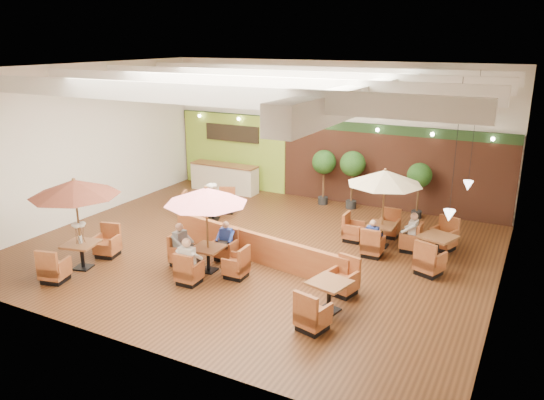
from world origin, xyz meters
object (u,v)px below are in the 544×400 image
Objects in this scene: table_4 at (329,297)px; diner_1 at (225,236)px; topiary_2 at (419,177)px; table_1 at (207,213)px; table_2 at (384,193)px; topiary_0 at (324,164)px; diner_4 at (412,228)px; topiary_1 at (353,166)px; diner_3 at (373,234)px; diner_0 at (188,257)px; table_3 at (207,207)px; service_counter at (225,178)px; booth_divider at (254,247)px; table_5 at (437,249)px; diner_2 at (181,240)px; table_0 at (76,201)px.

diner_1 reaches higher than table_4.
table_1 is at bearing -119.34° from topiary_2.
table_2 is 1.23× the size of topiary_2.
diner_4 is at bearing -37.66° from topiary_0.
topiary_1 is 4.82m from diner_3.
diner_0 is 1.07× the size of diner_4.
topiary_2 is (0.28, 7.93, 1.16)m from table_4.
table_1 is at bearing -78.45° from table_3.
table_4 is at bearing 2.78° from diner_0.
service_counter is 1.34× the size of topiary_1.
booth_divider is (4.82, -5.95, -0.14)m from service_counter.
table_5 is 4.13m from topiary_2.
topiary_2 is at bearing -131.43° from diner_1.
service_counter is 7.81m from diner_2.
table_4 is 1.26× the size of topiary_0.
table_3 is 1.29× the size of topiary_2.
table_3 is 3.70× the size of diner_1.
table_3 is at bearing 116.81° from diner_0.
table_0 reaches higher than booth_divider.
topiary_0 is (-3.32, 3.28, -0.12)m from table_2.
diner_3 is (7.07, 4.67, -1.30)m from table_0.
table_1 is 3.10× the size of diner_2.
table_0 is at bearing -129.95° from topiary_2.
diner_3 reaches higher than table_4.
table_2 is 4.67m from topiary_0.
table_1 is 5.57m from table_2.
table_4 is 1.22× the size of topiary_1.
topiary_2 is at bearing 86.81° from diner_3.
booth_divider is 2.32× the size of table_4.
topiary_2 reaches higher than table_5.
diner_0 is (-3.86, -0.34, 0.40)m from table_4.
diner_0 is at bearing -92.14° from table_1.
diner_2 is (-5.05, -7.36, -0.77)m from topiary_2.
diner_4 is (5.62, 4.09, -0.00)m from diner_2.
table_0 is 3.84× the size of diner_3.
table_1 is 3.50× the size of diner_1.
diner_3 is 0.89× the size of diner_4.
booth_divider is 2.13m from diner_2.
diner_4 is (0.93, 0.00, -0.98)m from table_2.
topiary_1 reaches higher than diner_4.
diner_3 is (-1.79, -0.50, 0.34)m from table_5.
diner_4 is (3.08, -3.28, -0.91)m from topiary_1.
table_1 is at bearing -174.83° from table_4.
booth_divider is 6.32m from topiary_1.
table_4 is 8.02m from topiary_2.
topiary_2 reaches higher than diner_2.
table_5 is at bearing -68.85° from topiary_2.
diner_4 is at bearing -20.61° from table_3.
diner_2 is at bearing -100.56° from topiary_0.
table_3 reaches higher than diner_0.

